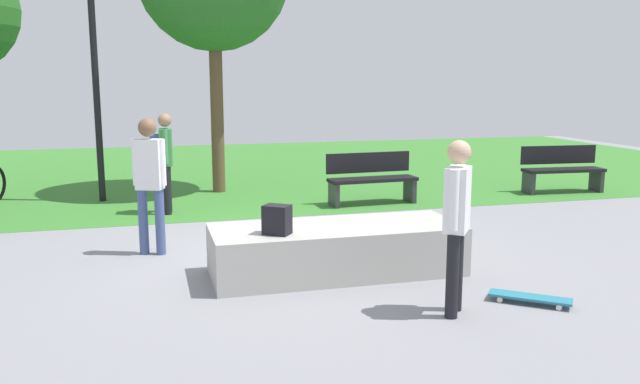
% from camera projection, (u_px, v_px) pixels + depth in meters
% --- Properties ---
extents(ground_plane, '(28.00, 28.00, 0.00)m').
position_uv_depth(ground_plane, '(284.00, 251.00, 8.39)').
color(ground_plane, gray).
extents(grass_lawn, '(26.60, 11.97, 0.01)m').
position_uv_depth(grass_lawn, '(217.00, 169.00, 16.00)').
color(grass_lawn, '#387A2D').
rests_on(grass_lawn, ground_plane).
extents(concrete_ledge, '(2.86, 1.09, 0.56)m').
position_uv_depth(concrete_ledge, '(336.00, 249.00, 7.39)').
color(concrete_ledge, '#A8A59E').
rests_on(concrete_ledge, ground_plane).
extents(backpack_on_ledge, '(0.34, 0.33, 0.32)m').
position_uv_depth(backpack_on_ledge, '(277.00, 220.00, 6.92)').
color(backpack_on_ledge, black).
rests_on(backpack_on_ledge, concrete_ledge).
extents(skater_performing_trick, '(0.35, 0.38, 1.67)m').
position_uv_depth(skater_performing_trick, '(457.00, 214.00, 5.98)').
color(skater_performing_trick, black).
rests_on(skater_performing_trick, ground_plane).
extents(skater_watching, '(0.41, 0.30, 1.74)m').
position_uv_depth(skater_watching, '(149.00, 175.00, 8.07)').
color(skater_watching, '#3F5184').
rests_on(skater_watching, ground_plane).
extents(skateboard_by_ledge, '(0.75, 0.66, 0.08)m').
position_uv_depth(skateboard_by_ledge, '(530.00, 298.00, 6.41)').
color(skateboard_by_ledge, teal).
rests_on(skateboard_by_ledge, ground_plane).
extents(park_bench_by_oak, '(1.62, 0.56, 0.91)m').
position_uv_depth(park_bench_by_oak, '(371.00, 177.00, 11.49)').
color(park_bench_by_oak, black).
rests_on(park_bench_by_oak, ground_plane).
extents(park_bench_near_path, '(1.63, 0.58, 0.91)m').
position_uv_depth(park_bench_near_path, '(562.00, 168.00, 12.67)').
color(park_bench_near_path, black).
rests_on(park_bench_near_path, ground_plane).
extents(lamp_post, '(0.28, 0.28, 4.46)m').
position_uv_depth(lamp_post, '(94.00, 52.00, 11.35)').
color(lamp_post, black).
rests_on(lamp_post, ground_plane).
extents(pedestrian_with_backpack, '(0.36, 0.43, 1.66)m').
position_uv_depth(pedestrian_with_backpack, '(165.00, 154.00, 10.56)').
color(pedestrian_with_backpack, black).
rests_on(pedestrian_with_backpack, ground_plane).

